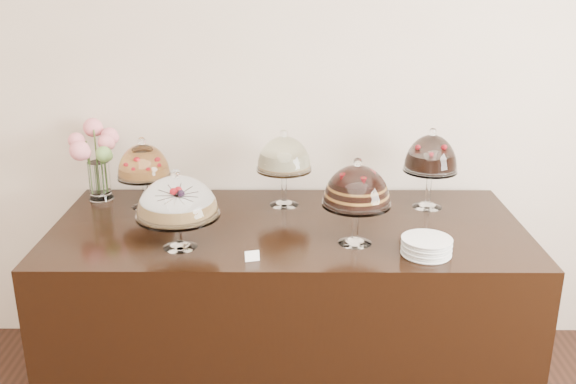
{
  "coord_description": "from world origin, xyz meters",
  "views": [
    {
      "loc": [
        -0.06,
        -0.34,
        2.04
      ],
      "look_at": [
        -0.07,
        2.4,
        1.08
      ],
      "focal_mm": 40.0,
      "sensor_mm": 36.0,
      "label": 1
    }
  ],
  "objects_px": {
    "plate_stack": "(426,246)",
    "display_counter": "(288,309)",
    "cake_stand_sugar_sponge": "(177,200)",
    "cake_stand_cheesecake": "(284,157)",
    "cake_stand_dark_choco": "(431,157)",
    "flower_vase": "(96,155)",
    "cake_stand_fruit_tart": "(143,164)",
    "cake_stand_choco_layer": "(357,189)"
  },
  "relations": [
    {
      "from": "cake_stand_sugar_sponge",
      "to": "plate_stack",
      "type": "distance_m",
      "value": 1.07
    },
    {
      "from": "display_counter",
      "to": "cake_stand_sugar_sponge",
      "type": "bearing_deg",
      "value": -151.15
    },
    {
      "from": "cake_stand_sugar_sponge",
      "to": "plate_stack",
      "type": "height_order",
      "value": "cake_stand_sugar_sponge"
    },
    {
      "from": "plate_stack",
      "to": "display_counter",
      "type": "bearing_deg",
      "value": 150.44
    },
    {
      "from": "display_counter",
      "to": "cake_stand_fruit_tart",
      "type": "relative_size",
      "value": 6.11
    },
    {
      "from": "cake_stand_cheesecake",
      "to": "cake_stand_dark_choco",
      "type": "distance_m",
      "value": 0.72
    },
    {
      "from": "cake_stand_dark_choco",
      "to": "flower_vase",
      "type": "height_order",
      "value": "cake_stand_dark_choco"
    },
    {
      "from": "display_counter",
      "to": "cake_stand_fruit_tart",
      "type": "xyz_separation_m",
      "value": [
        -0.72,
        0.24,
        0.67
      ]
    },
    {
      "from": "cake_stand_fruit_tart",
      "to": "plate_stack",
      "type": "bearing_deg",
      "value": -23.77
    },
    {
      "from": "cake_stand_cheesecake",
      "to": "plate_stack",
      "type": "height_order",
      "value": "cake_stand_cheesecake"
    },
    {
      "from": "cake_stand_sugar_sponge",
      "to": "cake_stand_dark_choco",
      "type": "bearing_deg",
      "value": 23.12
    },
    {
      "from": "cake_stand_dark_choco",
      "to": "cake_stand_sugar_sponge",
      "type": "bearing_deg",
      "value": -156.88
    },
    {
      "from": "cake_stand_cheesecake",
      "to": "cake_stand_fruit_tart",
      "type": "height_order",
      "value": "cake_stand_cheesecake"
    },
    {
      "from": "cake_stand_sugar_sponge",
      "to": "cake_stand_cheesecake",
      "type": "distance_m",
      "value": 0.69
    },
    {
      "from": "cake_stand_sugar_sponge",
      "to": "cake_stand_choco_layer",
      "type": "bearing_deg",
      "value": 3.64
    },
    {
      "from": "cake_stand_fruit_tart",
      "to": "cake_stand_cheesecake",
      "type": "bearing_deg",
      "value": 2.28
    },
    {
      "from": "cake_stand_fruit_tart",
      "to": "flower_vase",
      "type": "xyz_separation_m",
      "value": [
        -0.27,
        0.12,
        0.01
      ]
    },
    {
      "from": "plate_stack",
      "to": "cake_stand_dark_choco",
      "type": "bearing_deg",
      "value": 78.18
    },
    {
      "from": "cake_stand_fruit_tart",
      "to": "flower_vase",
      "type": "relative_size",
      "value": 0.89
    },
    {
      "from": "cake_stand_cheesecake",
      "to": "cake_stand_fruit_tart",
      "type": "xyz_separation_m",
      "value": [
        -0.7,
        -0.03,
        -0.03
      ]
    },
    {
      "from": "flower_vase",
      "to": "cake_stand_dark_choco",
      "type": "bearing_deg",
      "value": -4.11
    },
    {
      "from": "display_counter",
      "to": "plate_stack",
      "type": "distance_m",
      "value": 0.83
    },
    {
      "from": "display_counter",
      "to": "cake_stand_dark_choco",
      "type": "height_order",
      "value": "cake_stand_dark_choco"
    },
    {
      "from": "cake_stand_sugar_sponge",
      "to": "cake_stand_cheesecake",
      "type": "relative_size",
      "value": 0.91
    },
    {
      "from": "flower_vase",
      "to": "cake_stand_fruit_tart",
      "type": "bearing_deg",
      "value": -24.09
    },
    {
      "from": "cake_stand_cheesecake",
      "to": "cake_stand_fruit_tart",
      "type": "relative_size",
      "value": 1.09
    },
    {
      "from": "cake_stand_cheesecake",
      "to": "cake_stand_fruit_tart",
      "type": "bearing_deg",
      "value": -177.72
    },
    {
      "from": "display_counter",
      "to": "cake_stand_choco_layer",
      "type": "relative_size",
      "value": 5.66
    },
    {
      "from": "cake_stand_choco_layer",
      "to": "cake_stand_dark_choco",
      "type": "bearing_deg",
      "value": 47.85
    },
    {
      "from": "cake_stand_choco_layer",
      "to": "cake_stand_fruit_tart",
      "type": "bearing_deg",
      "value": 156.0
    },
    {
      "from": "display_counter",
      "to": "cake_stand_sugar_sponge",
      "type": "height_order",
      "value": "cake_stand_sugar_sponge"
    },
    {
      "from": "cake_stand_choco_layer",
      "to": "cake_stand_cheesecake",
      "type": "xyz_separation_m",
      "value": [
        -0.32,
        0.48,
        0.0
      ]
    },
    {
      "from": "cake_stand_fruit_tart",
      "to": "cake_stand_choco_layer",
      "type": "bearing_deg",
      "value": -24.0
    },
    {
      "from": "cake_stand_choco_layer",
      "to": "cake_stand_cheesecake",
      "type": "bearing_deg",
      "value": 123.43
    },
    {
      "from": "cake_stand_choco_layer",
      "to": "cake_stand_dark_choco",
      "type": "relative_size",
      "value": 0.95
    },
    {
      "from": "flower_vase",
      "to": "plate_stack",
      "type": "xyz_separation_m",
      "value": [
        1.57,
        -0.69,
        -0.2
      ]
    },
    {
      "from": "cake_stand_sugar_sponge",
      "to": "cake_stand_choco_layer",
      "type": "height_order",
      "value": "cake_stand_choco_layer"
    },
    {
      "from": "cake_stand_dark_choco",
      "to": "plate_stack",
      "type": "height_order",
      "value": "cake_stand_dark_choco"
    },
    {
      "from": "cake_stand_cheesecake",
      "to": "cake_stand_dark_choco",
      "type": "xyz_separation_m",
      "value": [
        0.72,
        -0.03,
        0.01
      ]
    },
    {
      "from": "cake_stand_cheesecake",
      "to": "flower_vase",
      "type": "relative_size",
      "value": 0.97
    },
    {
      "from": "cake_stand_choco_layer",
      "to": "cake_stand_sugar_sponge",
      "type": "bearing_deg",
      "value": -176.36
    },
    {
      "from": "cake_stand_choco_layer",
      "to": "plate_stack",
      "type": "bearing_deg",
      "value": -22.94
    }
  ]
}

